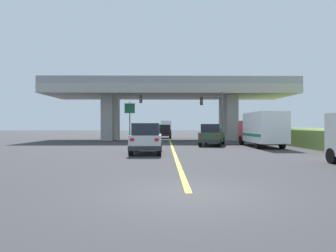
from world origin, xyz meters
The scene contains 11 objects.
ground centered at (0.00, 31.32, 0.00)m, with size 160.00×160.00×0.00m, color #353538.
overpass_bridge centered at (0.00, 31.32, 5.58)m, with size 31.43×9.32×7.74m.
lane_divider_stripe centered at (0.00, 14.09, 0.00)m, with size 0.20×28.18×0.01m, color yellow.
suv_lead centered at (-1.86, 11.65, 1.01)m, with size 2.00×4.40×2.02m.
suv_crossing centered at (3.82, 19.70, 1.01)m, with size 3.15×5.05×2.02m.
box_truck centered at (7.84, 17.74, 1.59)m, with size 2.33×7.25×2.99m.
sedan_oncoming centered at (-0.64, 36.46, 1.01)m, with size 1.94×4.27×2.02m.
traffic_signal_nearside centered at (5.19, 26.12, 3.69)m, with size 2.66×0.36×5.78m.
traffic_signal_farside centered at (-5.16, 26.95, 3.90)m, with size 2.83×0.36×6.16m.
highway_sign centered at (-4.97, 28.76, 3.46)m, with size 1.30×0.17×4.80m.
semi_truck_distant centered at (-0.30, 58.99, 1.56)m, with size 2.33×6.60×2.95m.
Camera 1 is at (-0.67, -8.15, 1.86)m, focal length 31.80 mm.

